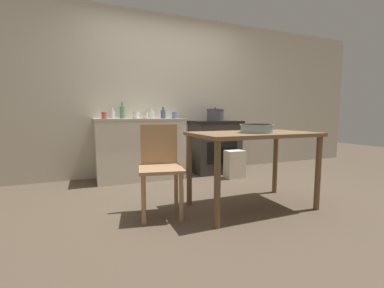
{
  "coord_description": "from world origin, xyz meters",
  "views": [
    {
      "loc": [
        -1.23,
        -2.52,
        0.95
      ],
      "look_at": [
        0.0,
        0.46,
        0.59
      ],
      "focal_mm": 24.0,
      "sensor_mm": 36.0,
      "label": 1
    }
  ],
  "objects_px": {
    "stove": "(215,146)",
    "bottle_far_left": "(163,114)",
    "mixing_bowl_large": "(257,128)",
    "stock_pot": "(215,115)",
    "cup_right": "(175,115)",
    "cup_center_right": "(104,115)",
    "bottle_mid_left": "(152,114)",
    "work_table": "(253,143)",
    "cup_mid_right": "(136,115)",
    "bottle_center_left": "(122,112)",
    "bottle_left": "(112,114)",
    "cup_center": "(146,116)",
    "flour_sack": "(235,164)",
    "chair": "(160,165)"
  },
  "relations": [
    {
      "from": "stock_pot",
      "to": "cup_center",
      "type": "distance_m",
      "value": 1.16
    },
    {
      "from": "chair",
      "to": "bottle_center_left",
      "type": "distance_m",
      "value": 1.71
    },
    {
      "from": "cup_center_right",
      "to": "stock_pot",
      "type": "bearing_deg",
      "value": 3.91
    },
    {
      "from": "flour_sack",
      "to": "bottle_center_left",
      "type": "xyz_separation_m",
      "value": [
        -1.56,
        0.65,
        0.79
      ]
    },
    {
      "from": "bottle_mid_left",
      "to": "mixing_bowl_large",
      "type": "bearing_deg",
      "value": -72.79
    },
    {
      "from": "chair",
      "to": "bottle_center_left",
      "type": "relative_size",
      "value": 3.56
    },
    {
      "from": "flour_sack",
      "to": "mixing_bowl_large",
      "type": "distance_m",
      "value": 1.47
    },
    {
      "from": "bottle_mid_left",
      "to": "cup_center_right",
      "type": "distance_m",
      "value": 0.8
    },
    {
      "from": "bottle_left",
      "to": "bottle_mid_left",
      "type": "xyz_separation_m",
      "value": [
        0.59,
        -0.01,
        0.0
      ]
    },
    {
      "from": "chair",
      "to": "cup_center_right",
      "type": "height_order",
      "value": "cup_center_right"
    },
    {
      "from": "bottle_far_left",
      "to": "chair",
      "type": "bearing_deg",
      "value": -107.21
    },
    {
      "from": "mixing_bowl_large",
      "to": "bottle_mid_left",
      "type": "relative_size",
      "value": 2.0
    },
    {
      "from": "work_table",
      "to": "stock_pot",
      "type": "relative_size",
      "value": 4.3
    },
    {
      "from": "stove",
      "to": "flour_sack",
      "type": "xyz_separation_m",
      "value": [
        0.09,
        -0.49,
        -0.22
      ]
    },
    {
      "from": "bottle_center_left",
      "to": "cup_mid_right",
      "type": "bearing_deg",
      "value": -61.24
    },
    {
      "from": "flour_sack",
      "to": "cup_mid_right",
      "type": "distance_m",
      "value": 1.64
    },
    {
      "from": "stove",
      "to": "cup_center_right",
      "type": "xyz_separation_m",
      "value": [
        -1.75,
        -0.15,
        0.52
      ]
    },
    {
      "from": "cup_right",
      "to": "chair",
      "type": "bearing_deg",
      "value": -113.71
    },
    {
      "from": "cup_right",
      "to": "cup_center_right",
      "type": "bearing_deg",
      "value": -174.5
    },
    {
      "from": "bottle_mid_left",
      "to": "bottle_center_left",
      "type": "distance_m",
      "value": 0.45
    },
    {
      "from": "work_table",
      "to": "mixing_bowl_large",
      "type": "height_order",
      "value": "mixing_bowl_large"
    },
    {
      "from": "bottle_far_left",
      "to": "bottle_center_left",
      "type": "distance_m",
      "value": 0.61
    },
    {
      "from": "work_table",
      "to": "mixing_bowl_large",
      "type": "bearing_deg",
      "value": -98.01
    },
    {
      "from": "mixing_bowl_large",
      "to": "bottle_far_left",
      "type": "xyz_separation_m",
      "value": [
        -0.44,
        1.76,
        0.15
      ]
    },
    {
      "from": "stock_pot",
      "to": "bottle_left",
      "type": "bearing_deg",
      "value": 171.87
    },
    {
      "from": "stove",
      "to": "bottle_far_left",
      "type": "bearing_deg",
      "value": 176.97
    },
    {
      "from": "bottle_far_left",
      "to": "cup_mid_right",
      "type": "relative_size",
      "value": 1.83
    },
    {
      "from": "bottle_far_left",
      "to": "stove",
      "type": "bearing_deg",
      "value": -3.03
    },
    {
      "from": "bottle_left",
      "to": "cup_center",
      "type": "xyz_separation_m",
      "value": [
        0.44,
        -0.27,
        -0.02
      ]
    },
    {
      "from": "chair",
      "to": "cup_mid_right",
      "type": "height_order",
      "value": "cup_mid_right"
    },
    {
      "from": "bottle_far_left",
      "to": "cup_mid_right",
      "type": "distance_m",
      "value": 0.47
    },
    {
      "from": "work_table",
      "to": "chair",
      "type": "distance_m",
      "value": 0.96
    },
    {
      "from": "flour_sack",
      "to": "cup_center",
      "type": "height_order",
      "value": "cup_center"
    },
    {
      "from": "chair",
      "to": "bottle_far_left",
      "type": "height_order",
      "value": "bottle_far_left"
    },
    {
      "from": "flour_sack",
      "to": "bottle_center_left",
      "type": "relative_size",
      "value": 1.73
    },
    {
      "from": "work_table",
      "to": "cup_right",
      "type": "height_order",
      "value": "cup_right"
    },
    {
      "from": "mixing_bowl_large",
      "to": "stock_pot",
      "type": "bearing_deg",
      "value": 75.93
    },
    {
      "from": "flour_sack",
      "to": "bottle_center_left",
      "type": "distance_m",
      "value": 1.87
    },
    {
      "from": "bottle_left",
      "to": "flour_sack",
      "type": "bearing_deg",
      "value": -21.89
    },
    {
      "from": "bottle_far_left",
      "to": "cup_center_right",
      "type": "relative_size",
      "value": 1.93
    },
    {
      "from": "stove",
      "to": "stock_pot",
      "type": "xyz_separation_m",
      "value": [
        -0.01,
        -0.03,
        0.53
      ]
    },
    {
      "from": "bottle_far_left",
      "to": "cup_right",
      "type": "bearing_deg",
      "value": -32.28
    },
    {
      "from": "bottle_far_left",
      "to": "bottle_mid_left",
      "type": "distance_m",
      "value": 0.2
    },
    {
      "from": "bottle_center_left",
      "to": "cup_mid_right",
      "type": "distance_m",
      "value": 0.31
    },
    {
      "from": "bottle_center_left",
      "to": "stock_pot",
      "type": "bearing_deg",
      "value": -7.73
    },
    {
      "from": "bottle_center_left",
      "to": "cup_center",
      "type": "distance_m",
      "value": 0.38
    },
    {
      "from": "bottle_mid_left",
      "to": "cup_center_right",
      "type": "relative_size",
      "value": 1.83
    },
    {
      "from": "mixing_bowl_large",
      "to": "cup_mid_right",
      "type": "relative_size",
      "value": 3.48
    },
    {
      "from": "stove",
      "to": "cup_mid_right",
      "type": "relative_size",
      "value": 9.1
    },
    {
      "from": "chair",
      "to": "bottle_left",
      "type": "distance_m",
      "value": 1.75
    }
  ]
}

